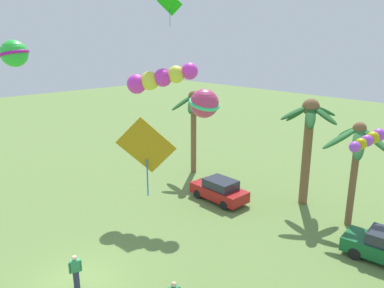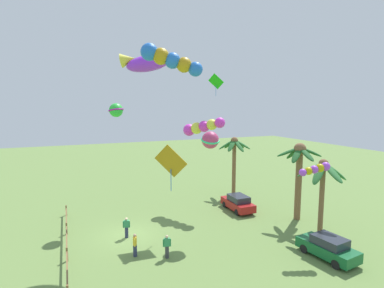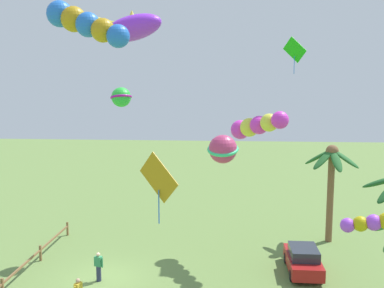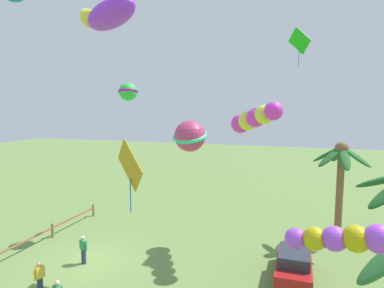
% 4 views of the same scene
% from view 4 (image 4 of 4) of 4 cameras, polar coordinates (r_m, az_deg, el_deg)
% --- Properties ---
extents(ground_plane, '(120.00, 120.00, 0.00)m').
position_cam_4_polar(ground_plane, '(20.08, -17.66, -19.31)').
color(ground_plane, olive).
extents(palm_tree_1, '(3.58, 3.56, 6.56)m').
position_cam_4_polar(palm_tree_1, '(21.88, 24.98, -3.98)').
color(palm_tree_1, brown).
rests_on(palm_tree_1, ground).
extents(rail_fence, '(13.67, 0.12, 0.95)m').
position_cam_4_polar(rail_fence, '(22.48, -27.54, -15.20)').
color(rail_fence, brown).
rests_on(rail_fence, ground).
extents(parked_car_0, '(3.91, 1.77, 1.51)m').
position_cam_4_polar(parked_car_0, '(18.02, 17.67, -19.77)').
color(parked_car_0, '#A51919').
rests_on(parked_car_0, ground).
extents(spectator_1, '(0.53, 0.33, 1.59)m').
position_cam_4_polar(spectator_1, '(17.48, -25.48, -20.74)').
color(spectator_1, '#2D3351').
rests_on(spectator_1, ground).
extents(spectator_2, '(0.33, 0.53, 1.59)m').
position_cam_4_polar(spectator_2, '(19.63, -18.75, -17.36)').
color(spectator_2, '#2D3351').
rests_on(spectator_2, ground).
extents(kite_tube_0, '(0.98, 2.22, 0.94)m').
position_cam_4_polar(kite_tube_0, '(8.14, 24.84, -15.03)').
color(kite_tube_0, '#A945EB').
extents(kite_diamond_1, '(1.56, 2.19, 3.68)m').
position_cam_4_polar(kite_diamond_1, '(15.79, -10.99, -3.88)').
color(kite_diamond_1, '#B78614').
extents(kite_diamond_2, '(1.10, 1.33, 2.35)m').
position_cam_4_polar(kite_diamond_2, '(21.25, 18.58, 16.95)').
color(kite_diamond_2, '#1BC012').
extents(kite_ball_3, '(1.64, 1.66, 1.38)m').
position_cam_4_polar(kite_ball_3, '(13.97, -0.37, 1.43)').
color(kite_ball_3, '#BF386A').
extents(kite_tube_4, '(3.64, 3.29, 1.94)m').
position_cam_4_polar(kite_tube_4, '(19.26, 10.91, 4.47)').
color(kite_tube_4, '#E234CB').
extents(kite_fish_6, '(2.87, 4.08, 1.77)m').
position_cam_4_polar(kite_fish_6, '(17.87, -14.67, 21.48)').
color(kite_fish_6, '#952FF1').
extents(kite_ball_7, '(1.80, 1.79, 1.22)m').
position_cam_4_polar(kite_ball_7, '(22.01, -11.31, 9.12)').
color(kite_ball_7, green).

